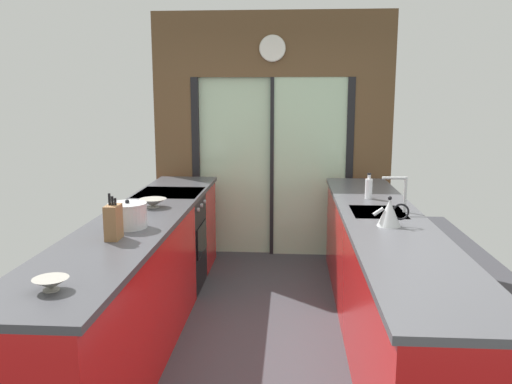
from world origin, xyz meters
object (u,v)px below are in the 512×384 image
at_px(mixing_bowl_far, 153,203).
at_px(stock_pot, 128,215).
at_px(oven_range, 171,241).
at_px(kettle, 390,213).
at_px(mixing_bowl_near, 51,284).
at_px(knife_block, 113,222).
at_px(soap_bottle, 369,188).

xyz_separation_m(mixing_bowl_far, stock_pot, (-0.00, -0.66, 0.05)).
distance_m(oven_range, kettle, 2.21).
distance_m(mixing_bowl_near, stock_pot, 1.17).
relative_size(knife_block, soap_bottle, 1.31).
bearing_deg(stock_pot, kettle, 5.26).
bearing_deg(soap_bottle, knife_block, -141.24).
bearing_deg(stock_pot, knife_block, -90.01).
bearing_deg(knife_block, mixing_bowl_near, -90.00).
bearing_deg(kettle, soap_bottle, 90.13).
relative_size(mixing_bowl_far, knife_block, 0.74).
distance_m(oven_range, mixing_bowl_far, 0.83).
height_order(oven_range, soap_bottle, soap_bottle).
distance_m(mixing_bowl_far, knife_block, 0.95).
height_order(mixing_bowl_near, soap_bottle, soap_bottle).
bearing_deg(stock_pot, soap_bottle, 32.63).
distance_m(knife_block, soap_bottle, 2.28).
bearing_deg(stock_pot, oven_range, 90.80).
bearing_deg(stock_pot, mixing_bowl_far, 90.00).
xyz_separation_m(mixing_bowl_near, mixing_bowl_far, (0.00, 1.82, 0.01)).
height_order(mixing_bowl_near, stock_pot, stock_pot).
bearing_deg(soap_bottle, kettle, -89.87).
relative_size(mixing_bowl_far, soap_bottle, 0.98).
bearing_deg(mixing_bowl_near, mixing_bowl_far, 90.00).
xyz_separation_m(knife_block, kettle, (1.78, 0.45, -0.02)).
height_order(knife_block, stock_pot, knife_block).
height_order(mixing_bowl_near, mixing_bowl_far, mixing_bowl_far).
distance_m(mixing_bowl_far, stock_pot, 0.66).
height_order(oven_range, stock_pot, stock_pot).
xyz_separation_m(mixing_bowl_far, kettle, (1.78, -0.49, 0.05)).
distance_m(mixing_bowl_near, mixing_bowl_far, 1.82).
xyz_separation_m(oven_range, mixing_bowl_far, (0.02, -0.66, 0.50)).
bearing_deg(oven_range, stock_pot, -89.20).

